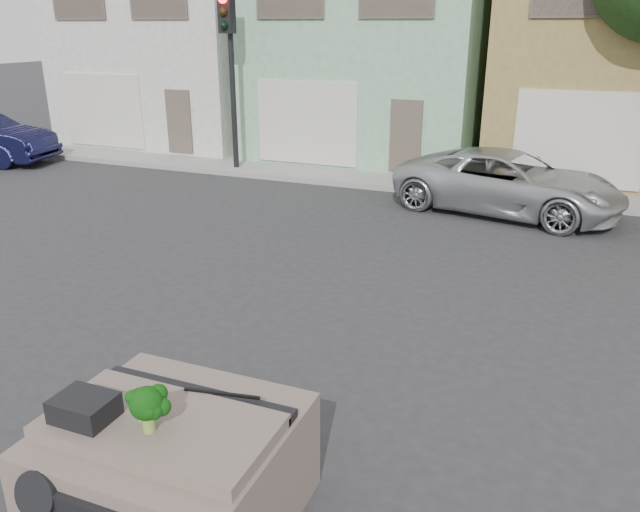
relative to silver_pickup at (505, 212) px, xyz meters
The scene contains 11 objects.
ground_plane 8.32m from the silver_pickup, 100.77° to the right, with size 120.00×120.00×0.00m, color #303033.
sidewalk 2.80m from the silver_pickup, 123.81° to the left, with size 40.00×3.00×0.15m, color gray.
townhouse_white 14.56m from the silver_pickup, 153.27° to the left, with size 7.20×8.20×7.55m, color silver.
townhouse_mint 8.93m from the silver_pickup, 128.64° to the left, with size 7.20×8.20×7.55m, color #8DBF94.
townhouse_tan 7.76m from the silver_pickup, 68.87° to the left, with size 7.20×8.20×7.55m, color olive.
silver_pickup is the anchor object (origin of this frame).
traffic_signal 8.55m from the silver_pickup, behind, with size 0.40×0.40×5.10m, color black.
car_dashboard 11.30m from the silver_pickup, 97.92° to the right, with size 2.00×1.80×1.12m, color #746259.
instrument_hump 11.79m from the silver_pickup, 100.50° to the right, with size 0.48×0.38×0.20m, color black.
wiper_arm 10.93m from the silver_pickup, 96.74° to the right, with size 0.70×0.03×0.02m, color black.
broccoli 11.65m from the silver_pickup, 97.67° to the right, with size 0.33×0.33×0.40m, color #0B3409.
Camera 1 is at (2.86, -6.65, 4.16)m, focal length 35.00 mm.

